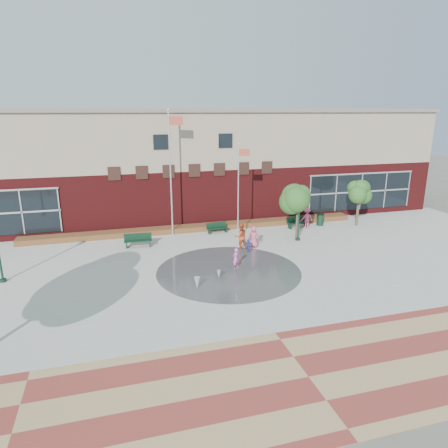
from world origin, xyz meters
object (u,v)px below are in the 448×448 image
object	(u,v)px
flagpole_right	(239,187)
bench_left	(138,243)
flagpole_left	(171,167)
child_splash	(236,259)
trash_can	(320,220)

from	to	relation	value
flagpole_right	bench_left	distance (m)	8.00
flagpole_left	child_splash	size ratio (longest dim) A/B	7.22
flagpole_left	bench_left	distance (m)	5.92
bench_left	child_splash	size ratio (longest dim) A/B	1.50
flagpole_right	trash_can	bearing A→B (deg)	18.58
trash_can	child_splash	world-z (taller)	child_splash
bench_left	flagpole_right	bearing A→B (deg)	2.96
bench_left	flagpole_left	bearing A→B (deg)	41.55
bench_left	child_splash	xyz separation A→B (m)	(5.29, -5.50, 0.33)
bench_left	trash_can	distance (m)	14.75
flagpole_left	bench_left	bearing A→B (deg)	-137.30
flagpole_right	bench_left	xyz separation A→B (m)	(-7.17, 0.13, -3.55)
flagpole_right	child_splash	size ratio (longest dim) A/B	5.43
trash_can	flagpole_left	bearing A→B (deg)	176.88
flagpole_right	child_splash	distance (m)	6.54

